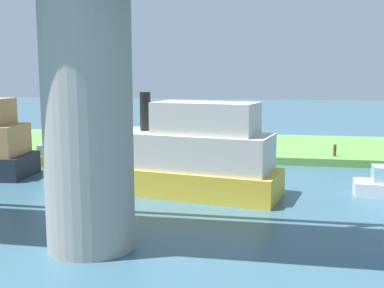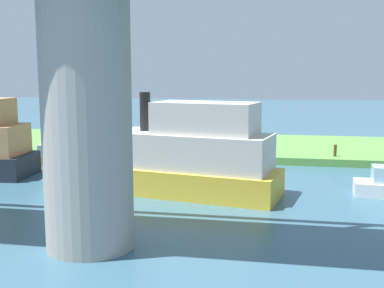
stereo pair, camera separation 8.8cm
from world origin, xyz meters
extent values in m
plane|color=#386075|center=(0.00, 0.00, 0.00)|extent=(160.00, 160.00, 0.00)
cube|color=#5B9342|center=(0.00, -6.00, 0.25)|extent=(80.00, 12.00, 0.50)
cylinder|color=#9E998E|center=(2.93, 16.09, 4.45)|extent=(2.98, 2.98, 8.91)
cylinder|color=#2D334C|center=(2.58, -1.14, 0.78)|extent=(0.29, 0.29, 0.55)
cylinder|color=gold|center=(2.58, -1.14, 1.35)|extent=(0.43, 0.43, 0.60)
sphere|color=tan|center=(2.58, -1.14, 1.77)|extent=(0.24, 0.24, 0.24)
cylinder|color=brown|center=(-7.01, -1.23, 0.89)|extent=(0.20, 0.20, 0.78)
cube|color=gold|center=(1.42, 8.16, 0.65)|extent=(10.22, 5.09, 1.30)
cube|color=beige|center=(0.89, 8.27, 2.17)|extent=(8.24, 4.39, 1.74)
cube|color=beige|center=(0.14, 8.41, 3.80)|extent=(5.27, 3.38, 1.52)
cylinder|color=black|center=(3.34, 7.78, 4.02)|extent=(0.54, 0.54, 1.95)
cube|color=#D84C2D|center=(3.98, 7.66, 1.79)|extent=(2.08, 2.25, 0.98)
cube|color=gold|center=(10.75, 2.39, 0.32)|extent=(4.31, 2.45, 0.63)
cube|color=silver|center=(11.27, 2.53, 1.00)|extent=(1.72, 1.50, 0.72)
cube|color=white|center=(0.11, 3.80, 0.33)|extent=(4.52, 2.43, 0.67)
cube|color=silver|center=(0.66, 3.93, 1.05)|extent=(1.78, 1.53, 0.76)
camera|label=1|loc=(-3.28, 30.91, 5.91)|focal=44.46mm
camera|label=2|loc=(-3.37, 30.89, 5.91)|focal=44.46mm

